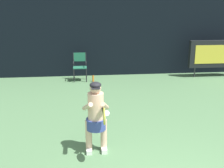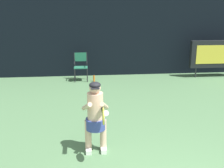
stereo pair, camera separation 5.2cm
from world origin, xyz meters
The scene contains 6 objects.
backdrop_screen centered at (0.00, 8.50, 1.81)m, with size 18.00×0.12×3.66m.
scoreboard centered at (4.05, 7.72, 0.95)m, with size 2.20×0.21×1.50m.
umpire_chair centered at (-1.45, 7.71, 0.62)m, with size 0.52×0.44×1.08m.
water_bottle centered at (-0.96, 7.49, 0.12)m, with size 0.07×0.07×0.27m.
tennis_player centered at (-1.12, 2.18, 0.78)m, with size 0.54×0.61×1.45m.
tennis_racket centered at (-1.00, 1.69, 0.95)m, with size 0.03×0.60×0.31m.
Camera 2 is at (-1.31, -2.80, 2.83)m, focal length 43.94 mm.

